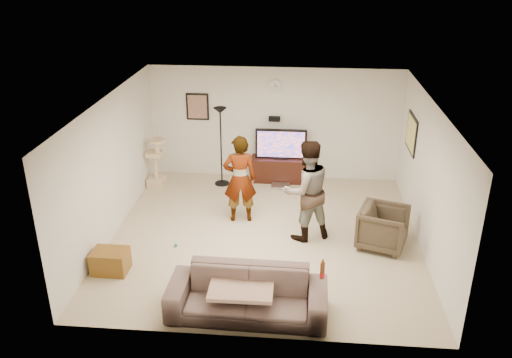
# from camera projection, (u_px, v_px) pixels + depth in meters

# --- Properties ---
(floor) EXTENTS (5.50, 5.50, 0.02)m
(floor) POSITION_uv_depth(u_px,v_px,m) (265.00, 236.00, 9.69)
(floor) COLOR tan
(floor) RESTS_ON ground
(ceiling) EXTENTS (5.50, 5.50, 0.02)m
(ceiling) POSITION_uv_depth(u_px,v_px,m) (266.00, 102.00, 8.67)
(ceiling) COLOR silver
(ceiling) RESTS_ON wall_back
(wall_back) EXTENTS (5.50, 0.04, 2.50)m
(wall_back) POSITION_uv_depth(u_px,v_px,m) (275.00, 124.00, 11.69)
(wall_back) COLOR silver
(wall_back) RESTS_ON floor
(wall_front) EXTENTS (5.50, 0.04, 2.50)m
(wall_front) POSITION_uv_depth(u_px,v_px,m) (250.00, 258.00, 6.67)
(wall_front) COLOR silver
(wall_front) RESTS_ON floor
(wall_left) EXTENTS (0.04, 5.50, 2.50)m
(wall_left) POSITION_uv_depth(u_px,v_px,m) (111.00, 167.00, 9.40)
(wall_left) COLOR silver
(wall_left) RESTS_ON floor
(wall_right) EXTENTS (0.04, 5.50, 2.50)m
(wall_right) POSITION_uv_depth(u_px,v_px,m) (428.00, 178.00, 8.96)
(wall_right) COLOR silver
(wall_right) RESTS_ON floor
(wall_clock) EXTENTS (0.26, 0.04, 0.26)m
(wall_clock) POSITION_uv_depth(u_px,v_px,m) (275.00, 86.00, 11.32)
(wall_clock) COLOR white
(wall_clock) RESTS_ON wall_back
(wall_speaker) EXTENTS (0.25, 0.10, 0.10)m
(wall_speaker) POSITION_uv_depth(u_px,v_px,m) (274.00, 119.00, 11.58)
(wall_speaker) COLOR black
(wall_speaker) RESTS_ON wall_back
(picture_back) EXTENTS (0.42, 0.03, 0.52)m
(picture_back) POSITION_uv_depth(u_px,v_px,m) (198.00, 107.00, 11.67)
(picture_back) COLOR #876051
(picture_back) RESTS_ON wall_back
(picture_right) EXTENTS (0.03, 0.78, 0.62)m
(picture_right) POSITION_uv_depth(u_px,v_px,m) (411.00, 133.00, 10.32)
(picture_right) COLOR #DDCD6B
(picture_right) RESTS_ON wall_right
(tv_stand) EXTENTS (1.30, 0.45, 0.54)m
(tv_stand) POSITION_uv_depth(u_px,v_px,m) (280.00, 169.00, 11.85)
(tv_stand) COLOR black
(tv_stand) RESTS_ON floor
(console_box) EXTENTS (0.40, 0.30, 0.07)m
(console_box) POSITION_uv_depth(u_px,v_px,m) (280.00, 186.00, 11.58)
(console_box) COLOR #B4B4B5
(console_box) RESTS_ON floor
(tv) EXTENTS (1.12, 0.08, 0.66)m
(tv) POSITION_uv_depth(u_px,v_px,m) (281.00, 144.00, 11.60)
(tv) COLOR black
(tv) RESTS_ON tv_stand
(tv_screen) EXTENTS (1.03, 0.01, 0.58)m
(tv_screen) POSITION_uv_depth(u_px,v_px,m) (281.00, 145.00, 11.56)
(tv_screen) COLOR #E87240
(tv_screen) RESTS_ON tv
(floor_lamp) EXTENTS (0.32, 0.32, 1.73)m
(floor_lamp) POSITION_uv_depth(u_px,v_px,m) (221.00, 147.00, 11.44)
(floor_lamp) COLOR black
(floor_lamp) RESTS_ON floor
(cat_tree) EXTENTS (0.38, 0.38, 1.10)m
(cat_tree) POSITION_uv_depth(u_px,v_px,m) (155.00, 162.00, 11.47)
(cat_tree) COLOR #C9B387
(cat_tree) RESTS_ON floor
(person_left) EXTENTS (0.68, 0.51, 1.71)m
(person_left) POSITION_uv_depth(u_px,v_px,m) (240.00, 179.00, 9.91)
(person_left) COLOR #A3A4AA
(person_left) RESTS_ON floor
(person_right) EXTENTS (1.11, 1.01, 1.85)m
(person_right) POSITION_uv_depth(u_px,v_px,m) (306.00, 191.00, 9.27)
(person_right) COLOR #494FA0
(person_right) RESTS_ON floor
(sofa) EXTENTS (2.27, 0.92, 0.66)m
(sofa) POSITION_uv_depth(u_px,v_px,m) (247.00, 294.00, 7.51)
(sofa) COLOR brown
(sofa) RESTS_ON floor
(throw_blanket) EXTENTS (0.91, 0.71, 0.06)m
(throw_blanket) POSITION_uv_depth(u_px,v_px,m) (242.00, 287.00, 7.47)
(throw_blanket) COLOR tan
(throw_blanket) RESTS_ON sofa
(beer_bottle) EXTENTS (0.06, 0.06, 0.25)m
(beer_bottle) POSITION_uv_depth(u_px,v_px,m) (322.00, 271.00, 7.24)
(beer_bottle) COLOR #57290F
(beer_bottle) RESTS_ON sofa
(armchair) EXTENTS (1.02, 1.00, 0.74)m
(armchair) POSITION_uv_depth(u_px,v_px,m) (383.00, 228.00, 9.20)
(armchair) COLOR #3C3124
(armchair) RESTS_ON floor
(side_table) EXTENTS (0.57, 0.43, 0.38)m
(side_table) POSITION_uv_depth(u_px,v_px,m) (110.00, 261.00, 8.55)
(side_table) COLOR brown
(side_table) RESTS_ON floor
(toy_ball) EXTENTS (0.06, 0.06, 0.06)m
(toy_ball) POSITION_uv_depth(u_px,v_px,m) (176.00, 245.00, 9.31)
(toy_ball) COLOR teal
(toy_ball) RESTS_ON floor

